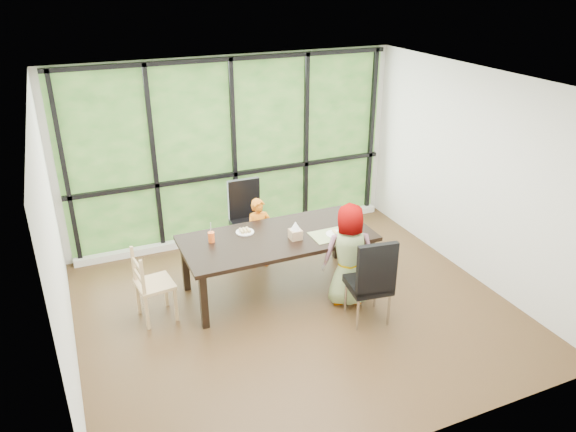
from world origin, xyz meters
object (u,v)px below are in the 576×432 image
object	(u,v)px
dining_table	(278,263)
child_toddler	(259,233)
plate_near	(335,234)
white_mug	(356,217)
tissue_box	(295,234)
green_cup	(357,229)
chair_end_beech	(155,284)
child_older	(350,255)
chair_interior_leather	(369,279)
chair_window_leather	(249,220)
plate_far	(245,232)
orange_cup	(211,237)

from	to	relation	value
dining_table	child_toddler	xyz separation A→B (m)	(0.00, 0.65, 0.12)
plate_near	white_mug	size ratio (longest dim) A/B	2.49
white_mug	tissue_box	distance (m)	0.96
white_mug	green_cup	bearing A→B (deg)	-117.43
chair_end_beech	white_mug	bearing A→B (deg)	-95.68
child_older	plate_near	size ratio (longest dim) A/B	5.40
chair_interior_leather	chair_window_leather	bearing A→B (deg)	-62.53
child_toddler	tissue_box	size ratio (longest dim) A/B	7.02
dining_table	child_older	world-z (taller)	child_older
green_cup	plate_near	bearing A→B (deg)	167.82
green_cup	tissue_box	world-z (taller)	tissue_box
child_toddler	tissue_box	world-z (taller)	child_toddler
plate_far	child_older	bearing A→B (deg)	-39.86
green_cup	chair_window_leather	bearing A→B (deg)	126.13
chair_window_leather	chair_end_beech	xyz separation A→B (m)	(-1.52, -1.04, -0.09)
chair_interior_leather	orange_cup	bearing A→B (deg)	-30.84
orange_cup	plate_near	bearing A→B (deg)	-16.13
plate_far	white_mug	world-z (taller)	white_mug
dining_table	white_mug	world-z (taller)	white_mug
chair_window_leather	white_mug	bearing A→B (deg)	-40.22
chair_end_beech	tissue_box	bearing A→B (deg)	-100.87
chair_end_beech	plate_far	world-z (taller)	chair_end_beech
green_cup	chair_end_beech	bearing A→B (deg)	173.53
plate_near	tissue_box	size ratio (longest dim) A/B	1.70
chair_end_beech	plate_far	size ratio (longest dim) A/B	3.92
dining_table	orange_cup	world-z (taller)	orange_cup
chair_window_leather	green_cup	world-z (taller)	chair_window_leather
dining_table	chair_end_beech	xyz separation A→B (m)	(-1.54, -0.02, 0.08)
child_older	tissue_box	distance (m)	0.71
chair_window_leather	child_older	bearing A→B (deg)	-65.29
tissue_box	chair_interior_leather	bearing A→B (deg)	-59.05
plate_near	orange_cup	size ratio (longest dim) A/B	1.89
plate_far	chair_window_leather	bearing A→B (deg)	67.57
green_cup	white_mug	size ratio (longest dim) A/B	1.19
green_cup	white_mug	world-z (taller)	green_cup
chair_end_beech	orange_cup	xyz separation A→B (m)	(0.75, 0.20, 0.36)
child_older	tissue_box	bearing A→B (deg)	-23.78
chair_end_beech	green_cup	distance (m)	2.53
child_older	white_mug	size ratio (longest dim) A/B	13.42
plate_near	child_older	bearing A→B (deg)	-87.19
chair_window_leather	white_mug	world-z (taller)	chair_window_leather
dining_table	chair_end_beech	size ratio (longest dim) A/B	2.62
green_cup	tissue_box	distance (m)	0.79
dining_table	tissue_box	size ratio (longest dim) A/B	16.71
chair_end_beech	plate_far	bearing A→B (deg)	-83.74
plate_far	orange_cup	world-z (taller)	orange_cup
child_toddler	child_older	world-z (taller)	child_older
plate_far	green_cup	distance (m)	1.40
child_toddler	green_cup	distance (m)	1.38
plate_far	green_cup	bearing A→B (deg)	-23.55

